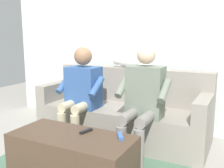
# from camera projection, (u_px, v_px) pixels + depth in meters

# --- Properties ---
(ground_plane) EXTENTS (8.00, 8.00, 0.00)m
(ground_plane) POSITION_uv_depth(u_px,v_px,m) (93.00, 161.00, 2.66)
(ground_plane) COLOR gray
(back_wall) EXTENTS (4.23, 0.06, 2.56)m
(back_wall) POSITION_uv_depth(u_px,v_px,m) (140.00, 34.00, 3.53)
(back_wall) COLOR silver
(back_wall) RESTS_ON ground
(couch) EXTENTS (2.06, 0.78, 0.85)m
(couch) POSITION_uv_depth(u_px,v_px,m) (124.00, 113.00, 3.26)
(couch) COLOR gray
(couch) RESTS_ON ground
(coffee_table) EXTENTS (1.10, 0.50, 0.40)m
(coffee_table) POSITION_uv_depth(u_px,v_px,m) (72.00, 157.00, 2.31)
(coffee_table) COLOR #4C3828
(coffee_table) RESTS_ON ground
(person_left_seated) EXTENTS (0.53, 0.55, 1.16)m
(person_left_seated) POSITION_uv_depth(u_px,v_px,m) (143.00, 97.00, 2.67)
(person_left_seated) COLOR slate
(person_left_seated) RESTS_ON ground
(person_right_seated) EXTENTS (0.52, 0.51, 1.12)m
(person_right_seated) POSITION_uv_depth(u_px,v_px,m) (81.00, 90.00, 3.07)
(person_right_seated) COLOR #335693
(person_right_seated) RESTS_ON ground
(cat_on_backrest) EXTENTS (0.52, 0.13, 0.14)m
(cat_on_backrest) POSITION_uv_depth(u_px,v_px,m) (126.00, 62.00, 3.39)
(cat_on_backrest) COLOR silver
(cat_on_backrest) RESTS_ON couch
(remote_black) EXTENTS (0.06, 0.14, 0.02)m
(remote_black) POSITION_uv_depth(u_px,v_px,m) (86.00, 131.00, 2.34)
(remote_black) COLOR black
(remote_black) RESTS_ON coffee_table
(remote_blue) EXTENTS (0.11, 0.14, 0.03)m
(remote_blue) POSITION_uv_depth(u_px,v_px,m) (120.00, 136.00, 2.22)
(remote_blue) COLOR #3860B7
(remote_blue) RESTS_ON coffee_table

